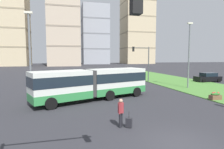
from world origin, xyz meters
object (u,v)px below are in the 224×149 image
object	(u,v)px
flower_planter_2	(215,96)
traffic_light_far_right	(143,58)
rolling_suitcase	(129,123)
streetlight_median	(189,53)
apartment_tower_centre	(95,35)
traffic_light_near_left	(34,56)
apartment_tower_westcentre	(63,11)
apartment_tower_eastcentre	(137,26)
articulated_bus	(93,83)
car_grey_wagon	(61,77)
pedestrian_crossing	(121,111)
streetlight_left	(30,53)
apartment_tower_west	(11,21)
car_black_sedan	(208,78)

from	to	relation	value
flower_planter_2	traffic_light_far_right	size ratio (longest dim) A/B	0.18
rolling_suitcase	streetlight_median	distance (m)	17.76
rolling_suitcase	apartment_tower_centre	xyz separation A→B (m)	(15.29, 109.36, 17.62)
traffic_light_near_left	apartment_tower_westcentre	distance (m)	96.44
traffic_light_far_right	apartment_tower_eastcentre	world-z (taller)	apartment_tower_eastcentre
flower_planter_2	apartment_tower_eastcentre	bearing A→B (deg)	72.58
articulated_bus	apartment_tower_centre	world-z (taller)	apartment_tower_centre
rolling_suitcase	flower_planter_2	bearing A→B (deg)	24.42
streetlight_median	apartment_tower_eastcentre	size ratio (longest dim) A/B	0.18
car_grey_wagon	traffic_light_near_left	size ratio (longest dim) A/B	0.73
pedestrian_crossing	streetlight_left	xyz separation A→B (m)	(-6.33, 8.39, 3.64)
car_grey_wagon	traffic_light_near_left	distance (m)	28.96
apartment_tower_westcentre	apartment_tower_centre	distance (m)	29.97
streetlight_left	apartment_tower_westcentre	bearing A→B (deg)	87.78
traffic_light_far_right	streetlight_median	bearing A→B (deg)	-66.57
articulated_bus	rolling_suitcase	size ratio (longest dim) A/B	12.27
rolling_suitcase	apartment_tower_west	bearing A→B (deg)	107.07
flower_planter_2	articulated_bus	bearing A→B (deg)	164.75
apartment_tower_eastcentre	apartment_tower_west	bearing A→B (deg)	-166.69
flower_planter_2	traffic_light_near_left	world-z (taller)	traffic_light_near_left
flower_planter_2	apartment_tower_westcentre	distance (m)	88.53
articulated_bus	streetlight_median	xyz separation A→B (m)	(13.52, 3.75, 3.19)
flower_planter_2	traffic_light_near_left	distance (m)	18.70
streetlight_median	apartment_tower_centre	size ratio (longest dim) A/B	0.25
traffic_light_near_left	apartment_tower_eastcentre	distance (m)	125.84
streetlight_median	apartment_tower_west	xyz separation A→B (m)	(-40.82, 80.34, 16.67)
articulated_bus	traffic_light_near_left	distance (m)	14.31
car_black_sedan	traffic_light_near_left	size ratio (longest dim) A/B	0.72
rolling_suitcase	apartment_tower_centre	world-z (taller)	apartment_tower_centre
car_grey_wagon	car_black_sedan	world-z (taller)	same
pedestrian_crossing	apartment_tower_centre	size ratio (longest dim) A/B	0.05
apartment_tower_west	apartment_tower_centre	size ratio (longest dim) A/B	1.20
articulated_bus	apartment_tower_centre	bearing A→B (deg)	80.88
car_grey_wagon	streetlight_median	world-z (taller)	streetlight_median
flower_planter_2	streetlight_left	bearing A→B (deg)	167.80
articulated_bus	rolling_suitcase	xyz separation A→B (m)	(0.99, -8.00, -1.34)
car_grey_wagon	apartment_tower_centre	xyz separation A→B (m)	(19.61, 86.28, 17.18)
traffic_light_far_right	streetlight_left	bearing A→B (deg)	-146.18
traffic_light_near_left	streetlight_left	size ratio (longest dim) A/B	0.73
pedestrian_crossing	streetlight_median	bearing A→B (deg)	41.64
rolling_suitcase	traffic_light_near_left	world-z (taller)	traffic_light_near_left
apartment_tower_centre	apartment_tower_westcentre	bearing A→B (deg)	-131.68
car_grey_wagon	car_black_sedan	xyz separation A→B (m)	(24.40, -6.31, 0.00)
car_grey_wagon	car_black_sedan	bearing A→B (deg)	-14.51
streetlight_median	articulated_bus	bearing A→B (deg)	-164.50
car_grey_wagon	streetlight_median	xyz separation A→B (m)	(16.86, -11.33, 4.09)
pedestrian_crossing	apartment_tower_centre	world-z (taller)	apartment_tower_centre
streetlight_left	apartment_tower_west	xyz separation A→B (m)	(-21.50, 83.49, 16.88)
flower_planter_2	apartment_tower_centre	xyz separation A→B (m)	(4.65, 104.53, 17.51)
traffic_light_near_left	apartment_tower_westcentre	bearing A→B (deg)	89.59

